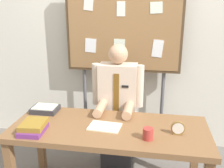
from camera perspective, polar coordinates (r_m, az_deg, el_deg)
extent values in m
cube|color=silver|center=(3.27, 2.92, 9.59)|extent=(6.40, 0.08, 2.70)
cube|color=brown|center=(2.36, -0.67, -9.91)|extent=(1.76, 0.73, 0.05)
cube|color=brown|center=(3.02, -15.41, -11.97)|extent=(0.07, 0.07, 0.69)
cube|color=brown|center=(2.81, 17.81, -14.59)|extent=(0.07, 0.07, 0.69)
cube|color=#2D2D33|center=(3.07, 1.21, -13.45)|extent=(0.34, 0.30, 0.44)
cube|color=beige|center=(2.81, 1.29, -3.02)|extent=(0.40, 0.22, 0.75)
sphere|color=tan|center=(2.68, 1.36, 6.63)|extent=(0.20, 0.20, 0.20)
cylinder|color=beige|center=(2.79, -3.44, -0.03)|extent=(0.09, 0.09, 0.45)
cylinder|color=beige|center=(2.72, 6.04, -0.51)|extent=(0.09, 0.09, 0.45)
cylinder|color=tan|center=(2.61, -2.60, -5.36)|extent=(0.09, 0.30, 0.09)
cylinder|color=tan|center=(2.57, 3.55, -5.75)|extent=(0.09, 0.30, 0.09)
cube|color=brown|center=(2.69, 0.95, -2.74)|extent=(0.06, 0.01, 0.48)
cube|color=black|center=(2.64, 2.89, -0.57)|extent=(0.07, 0.01, 0.02)
cube|color=#4C3823|center=(3.05, 2.52, 12.43)|extent=(1.35, 0.05, 1.05)
cube|color=olive|center=(3.04, 2.50, 12.42)|extent=(1.29, 0.04, 0.99)
cylinder|color=#59595E|center=(3.42, -5.87, -4.60)|extent=(0.04, 0.04, 1.04)
cylinder|color=#59595E|center=(3.31, 10.87, -5.60)|extent=(0.04, 0.04, 1.04)
cube|color=white|center=(3.03, 10.01, 7.68)|extent=(0.14, 0.00, 0.21)
cube|color=white|center=(3.01, 1.98, 16.21)|extent=(0.10, 0.00, 0.16)
cube|color=silver|center=(3.05, 1.61, 8.39)|extent=(0.14, 0.00, 0.16)
cube|color=white|center=(3.08, -5.21, 17.19)|extent=(0.12, 0.00, 0.16)
cube|color=silver|center=(2.99, 9.74, 16.24)|extent=(0.14, 0.00, 0.13)
cube|color=white|center=(3.12, -4.74, 8.45)|extent=(0.14, 0.00, 0.17)
cube|color=#72337F|center=(2.35, -16.95, -9.64)|extent=(0.21, 0.26, 0.04)
cube|color=olive|center=(2.35, -16.88, -8.50)|extent=(0.21, 0.25, 0.04)
cube|color=#F4EFCC|center=(2.33, -1.62, -9.38)|extent=(0.30, 0.22, 0.01)
cylinder|color=olive|center=(2.27, 14.31, -9.35)|extent=(0.12, 0.02, 0.12)
cylinder|color=white|center=(2.25, 14.34, -9.50)|extent=(0.10, 0.00, 0.10)
cube|color=olive|center=(2.29, 14.21, -10.53)|extent=(0.08, 0.04, 0.01)
cylinder|color=#B23833|center=(2.15, 7.93, -10.80)|extent=(0.09, 0.09, 0.10)
cube|color=#333338|center=(2.73, -14.51, -5.41)|extent=(0.26, 0.20, 0.05)
cube|color=#F4EFCC|center=(2.72, -14.55, -4.85)|extent=(0.22, 0.17, 0.01)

